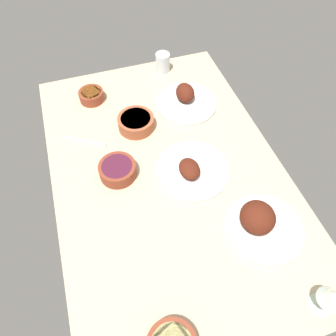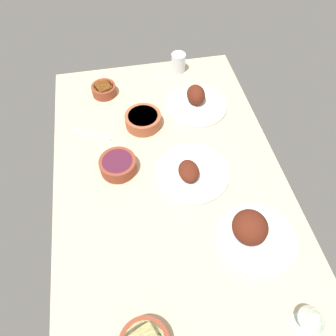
% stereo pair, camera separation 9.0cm
% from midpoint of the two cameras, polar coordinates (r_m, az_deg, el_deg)
% --- Properties ---
extents(dining_table, '(1.40, 0.90, 0.04)m').
position_cam_midpoint_polar(dining_table, '(1.28, 2.01, -1.15)').
color(dining_table, '#C6B28E').
rests_on(dining_table, ground).
extents(plate_near_viewer, '(0.27, 0.27, 0.11)m').
position_cam_midpoint_polar(plate_near_viewer, '(1.14, 17.31, -11.14)').
color(plate_near_viewer, silver).
rests_on(plate_near_viewer, dining_table).
extents(plate_center_main, '(0.29, 0.29, 0.06)m').
position_cam_midpoint_polar(plate_center_main, '(1.25, 6.35, -0.90)').
color(plate_center_main, silver).
rests_on(plate_center_main, dining_table).
extents(plate_far_side, '(0.28, 0.28, 0.09)m').
position_cam_midpoint_polar(plate_far_side, '(1.50, 6.83, 11.70)').
color(plate_far_side, silver).
rests_on(plate_far_side, dining_table).
extents(bowl_cream, '(0.16, 0.16, 0.06)m').
position_cam_midpoint_polar(bowl_cream, '(1.40, -2.67, 8.63)').
color(bowl_cream, '#A35133').
rests_on(bowl_cream, dining_table).
extents(bowl_onions, '(0.15, 0.15, 0.06)m').
position_cam_midpoint_polar(bowl_onions, '(1.25, -6.99, 0.48)').
color(bowl_onions, brown).
rests_on(bowl_onions, dining_table).
extents(bowl_soup, '(0.12, 0.12, 0.05)m').
position_cam_midpoint_polar(bowl_soup, '(1.57, -9.85, 13.71)').
color(bowl_soup, brown).
rests_on(bowl_soup, dining_table).
extents(wine_glass, '(0.08, 0.08, 0.14)m').
position_cam_midpoint_polar(wine_glass, '(1.05, 27.42, -23.01)').
color(wine_glass, silver).
rests_on(wine_glass, dining_table).
extents(water_tumbler, '(0.07, 0.07, 0.09)m').
position_cam_midpoint_polar(water_tumbler, '(1.69, 3.48, 18.41)').
color(water_tumbler, silver).
rests_on(water_tumbler, dining_table).
extents(fork_loose, '(0.10, 0.17, 0.01)m').
position_cam_midpoint_polar(fork_loose, '(1.41, -11.88, 5.94)').
color(fork_loose, silver).
rests_on(fork_loose, dining_table).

